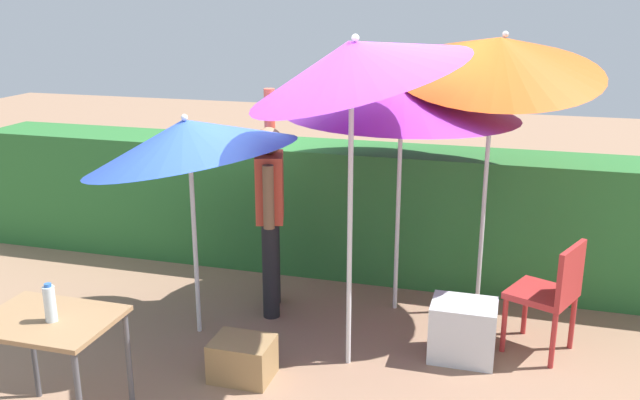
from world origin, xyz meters
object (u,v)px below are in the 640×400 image
Objects in this scene: umbrella_rainbow at (187,138)px; umbrella_navy at (353,62)px; chair_plastic at (551,291)px; folding_table at (49,332)px; cooler_box at (463,330)px; crate_cardboard at (243,359)px; person_vendor at (270,206)px; bottle_water at (50,303)px; umbrella_orange at (402,95)px; umbrella_yellow at (499,56)px.

umbrella_navy reaches higher than umbrella_rainbow.
folding_table is (-2.96, -1.83, 0.15)m from chair_plastic.
umbrella_rainbow is 2.37× the size of folding_table.
cooler_box is 1.64m from crate_cardboard.
crate_cardboard is (0.18, -1.11, -0.79)m from person_vendor.
bottle_water is at bearing -147.48° from chair_plastic.
person_vendor is 2.11× the size of chair_plastic.
umbrella_navy is 5.47× the size of cooler_box.
person_vendor is at bearing 99.20° from crate_cardboard.
umbrella_orange is at bearing 131.48° from cooler_box.
crate_cardboard is at bearing 44.52° from folding_table.
umbrella_orange is at bearing 81.84° from umbrella_navy.
umbrella_orange reaches higher than cooler_box.
umbrella_yellow is 1.49m from umbrella_navy.
folding_table is at bearing -109.52° from person_vendor.
chair_plastic is 1.86× the size of cooler_box.
umbrella_yellow is 10.56× the size of bottle_water.
umbrella_navy is at bearing -98.16° from umbrella_orange.
umbrella_yellow is 3.68m from bottle_water.
folding_table is at bearing -146.07° from cooler_box.
umbrella_navy is at bearing -157.03° from chair_plastic.
chair_plastic reaches higher than folding_table.
umbrella_yellow is at bearing 45.86° from bottle_water.
bottle_water is at bearing -140.19° from umbrella_navy.
bottle_water reaches higher than crate_cardboard.
chair_plastic is (1.24, -0.47, -1.34)m from umbrella_orange.
umbrella_navy is 2.94× the size of chair_plastic.
umbrella_rainbow is 1.66m from crate_cardboard.
umbrella_rainbow is at bearing -175.17° from cooler_box.
umbrella_yellow reaches higher than crate_cardboard.
umbrella_navy is (1.30, -0.17, 0.61)m from umbrella_rainbow.
cooler_box is (2.08, 0.18, -1.37)m from umbrella_rainbow.
person_vendor reaches higher than crate_cardboard.
chair_plastic is 1.11× the size of folding_table.
umbrella_yellow is 0.97× the size of umbrella_navy.
cooler_box is at bearing 33.93° from folding_table.
umbrella_rainbow is 0.72× the size of umbrella_navy.
person_vendor is at bearing -165.04° from umbrella_yellow.
umbrella_orange is 4.32× the size of cooler_box.
person_vendor is at bearing 71.99° from bottle_water.
umbrella_orange reaches higher than chair_plastic.
umbrella_rainbow is 3.97× the size of cooler_box.
umbrella_rainbow is 1.45m from umbrella_navy.
umbrella_yellow is 2.85× the size of chair_plastic.
chair_plastic is (2.69, 0.42, -1.08)m from umbrella_rainbow.
umbrella_yellow reaches higher than cooler_box.
umbrella_yellow is 3.17× the size of folding_table.
crate_cardboard is at bearing -154.04° from cooler_box.
umbrella_navy is at bearing -156.43° from cooler_box.
crate_cardboard is (-0.84, -1.43, -1.71)m from umbrella_orange.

